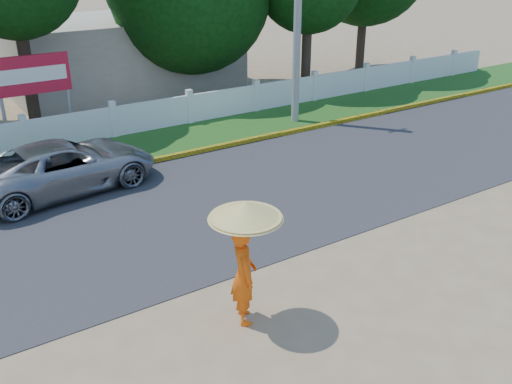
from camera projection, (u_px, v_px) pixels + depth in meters
ground at (309, 283)px, 11.76m from camera, size 120.00×120.00×0.00m
road at (205, 204)px, 15.20m from camera, size 60.00×7.00×0.02m
grass_verge at (131, 148)px, 19.21m from camera, size 60.00×3.50×0.03m
curb at (151, 161)px, 17.88m from camera, size 40.00×0.18×0.16m
fence at (114, 122)px, 20.10m from camera, size 40.00×0.10×1.10m
building_near at (122, 53)px, 26.36m from camera, size 10.00×6.00×3.20m
utility_pole at (298, 9)px, 20.34m from camera, size 0.28×0.28×8.34m
vehicle at (64, 166)px, 15.79m from camera, size 5.34×2.94×1.42m
monk_with_parasol at (245, 245)px, 10.02m from camera, size 1.32×1.32×2.41m
billboard at (33, 79)px, 19.16m from camera, size 2.50×0.13×2.95m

